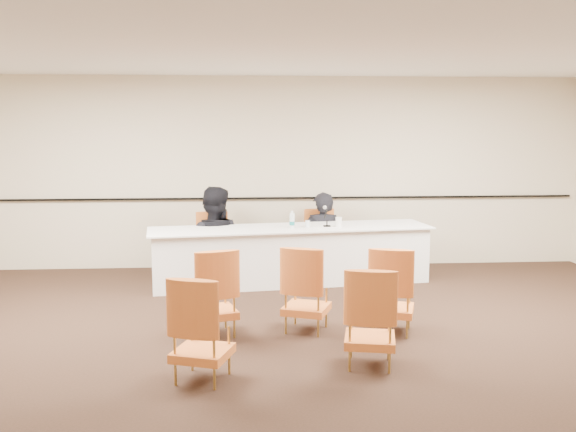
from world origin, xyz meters
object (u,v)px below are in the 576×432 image
object	(u,v)px
water_bottle	(292,220)
drinking_glass	(308,224)
aud_chair_front_right	(392,289)
panelist_main	(322,246)
panelist_main_chair	(322,241)
panel_table	(291,255)
microphone	(327,217)
coffee_cup	(339,222)
aud_chair_front_mid	(306,288)
panelist_second	(214,250)
aud_chair_front_left	(213,292)
aud_chair_back_right	(370,316)
aud_chair_back_left	(202,328)
panelist_second_chair	(213,245)

from	to	relation	value
water_bottle	drinking_glass	xyz separation A→B (m)	(0.22, 0.06, -0.07)
drinking_glass	aud_chair_front_right	distance (m)	2.43
panelist_main	panelist_main_chair	size ratio (longest dim) A/B	1.77
panel_table	drinking_glass	world-z (taller)	drinking_glass
microphone	coffee_cup	bearing A→B (deg)	-23.58
panelist_main	aud_chair_front_mid	distance (m)	2.92
microphone	panelist_main_chair	bearing A→B (deg)	83.80
panelist_second	aud_chair_front_left	distance (m)	2.73
aud_chair_front_mid	aud_chair_back_right	bearing A→B (deg)	-44.50
aud_chair_front_mid	aud_chair_back_left	world-z (taller)	same
panel_table	water_bottle	xyz separation A→B (m)	(0.01, -0.08, 0.52)
panelist_main_chair	microphone	bearing A→B (deg)	-98.93
panelist_main_chair	drinking_glass	bearing A→B (deg)	-120.94
microphone	coffee_cup	xyz separation A→B (m)	(0.16, -0.06, -0.07)
panel_table	panelist_main	world-z (taller)	panelist_main
panelist_second_chair	aud_chair_front_left	world-z (taller)	same
panelist_second	aud_chair_front_right	distance (m)	3.44
aud_chair_front_left	aud_chair_front_mid	xyz separation A→B (m)	(1.01, 0.07, 0.00)
panelist_main	panelist_main_chair	world-z (taller)	panelist_main
panelist_second	aud_chair_back_right	size ratio (longest dim) A/B	1.99
microphone	panelist_second_chair	bearing A→B (deg)	160.18
panelist_second_chair	aud_chair_back_right	size ratio (longest dim) A/B	1.00
panelist_main	drinking_glass	distance (m)	0.88
panelist_second_chair	panelist_main_chair	bearing A→B (deg)	0.00
water_bottle	aud_chair_front_right	distance (m)	2.46
coffee_cup	aud_chair_back_right	size ratio (longest dim) A/B	0.15
panelist_main_chair	panelist_main	bearing A→B (deg)	0.00
water_bottle	aud_chair_front_mid	bearing A→B (deg)	-90.18
water_bottle	aud_chair_front_left	xyz separation A→B (m)	(-1.01, -2.20, -0.45)
panelist_second	aud_chair_back_left	world-z (taller)	panelist_second
panelist_second	aud_chair_back_right	world-z (taller)	panelist_second
aud_chair_front_left	aud_chair_front_right	size ratio (longest dim) A/B	1.00
aud_chair_front_mid	aud_chair_front_right	xyz separation A→B (m)	(0.92, -0.11, 0.00)
aud_chair_back_left	aud_chair_back_right	bearing A→B (deg)	27.92
panelist_main	aud_chair_front_mid	world-z (taller)	panelist_main
panelist_second	microphone	size ratio (longest dim) A/B	6.47
microphone	panelist_main	bearing A→B (deg)	83.80
panel_table	panelist_main_chair	distance (m)	0.85
drinking_glass	aud_chair_front_left	world-z (taller)	aud_chair_front_left
aud_chair_front_mid	drinking_glass	bearing A→B (deg)	105.09
panelist_main	panelist_second	xyz separation A→B (m)	(-1.65, -0.21, 0.01)
panelist_second_chair	water_bottle	distance (m)	1.32
panelist_second_chair	coffee_cup	size ratio (longest dim) A/B	6.60
panelist_second	microphone	world-z (taller)	panelist_second
panelist_second	drinking_glass	bearing A→B (deg)	171.08
panel_table	microphone	distance (m)	0.75
panel_table	aud_chair_front_left	xyz separation A→B (m)	(-1.00, -2.28, 0.07)
panelist_second_chair	microphone	distance (m)	1.76
coffee_cup	aud_chair_back_left	distance (m)	3.89
panelist_second_chair	aud_chair_front_mid	distance (m)	2.88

